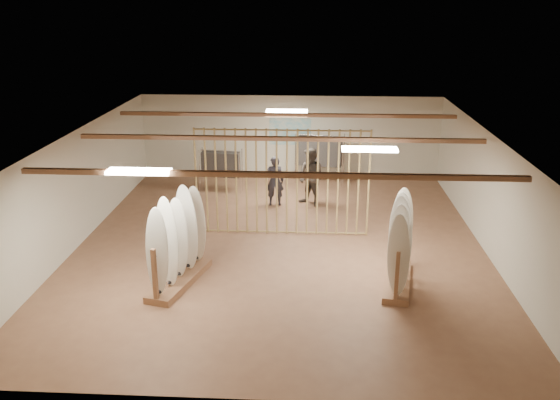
# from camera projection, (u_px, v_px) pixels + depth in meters

# --- Properties ---
(floor) EXTENTS (12.00, 12.00, 0.00)m
(floor) POSITION_uv_depth(u_px,v_px,m) (280.00, 246.00, 14.74)
(floor) COLOR #8C5F44
(floor) RESTS_ON ground
(ceiling) EXTENTS (12.00, 12.00, 0.00)m
(ceiling) POSITION_uv_depth(u_px,v_px,m) (280.00, 135.00, 13.84)
(ceiling) COLOR gray
(ceiling) RESTS_ON ground
(wall_back) EXTENTS (12.00, 0.00, 12.00)m
(wall_back) POSITION_uv_depth(u_px,v_px,m) (290.00, 137.00, 19.96)
(wall_back) COLOR beige
(wall_back) RESTS_ON ground
(wall_front) EXTENTS (12.00, 0.00, 12.00)m
(wall_front) POSITION_uv_depth(u_px,v_px,m) (257.00, 319.00, 8.62)
(wall_front) COLOR beige
(wall_front) RESTS_ON ground
(wall_left) EXTENTS (0.00, 12.00, 12.00)m
(wall_left) POSITION_uv_depth(u_px,v_px,m) (77.00, 189.00, 14.56)
(wall_left) COLOR beige
(wall_left) RESTS_ON ground
(wall_right) EXTENTS (0.00, 12.00, 12.00)m
(wall_right) POSITION_uv_depth(u_px,v_px,m) (490.00, 196.00, 14.02)
(wall_right) COLOR beige
(wall_right) RESTS_ON ground
(ceiling_slats) EXTENTS (9.50, 6.12, 0.10)m
(ceiling_slats) POSITION_uv_depth(u_px,v_px,m) (280.00, 139.00, 13.86)
(ceiling_slats) COLOR #906141
(ceiling_slats) RESTS_ON ground
(light_panels) EXTENTS (1.20, 0.35, 0.06)m
(light_panels) POSITION_uv_depth(u_px,v_px,m) (280.00, 138.00, 13.86)
(light_panels) COLOR white
(light_panels) RESTS_ON ground
(bamboo_partition) EXTENTS (4.45, 0.05, 2.78)m
(bamboo_partition) POSITION_uv_depth(u_px,v_px,m) (282.00, 182.00, 15.05)
(bamboo_partition) COLOR tan
(bamboo_partition) RESTS_ON ground
(poster) EXTENTS (1.40, 0.03, 0.90)m
(poster) POSITION_uv_depth(u_px,v_px,m) (290.00, 132.00, 19.88)
(poster) COLOR #359DBC
(poster) RESTS_ON ground
(rack_left) EXTENTS (1.08, 2.21, 2.04)m
(rack_left) POSITION_uv_depth(u_px,v_px,m) (178.00, 254.00, 12.57)
(rack_left) COLOR #906141
(rack_left) RESTS_ON floor
(rack_right) EXTENTS (0.87, 2.08, 1.92)m
(rack_right) POSITION_uv_depth(u_px,v_px,m) (399.00, 256.00, 12.55)
(rack_right) COLOR #906141
(rack_right) RESTS_ON floor
(clothing_rack_a) EXTENTS (1.28, 0.44, 1.38)m
(clothing_rack_a) POSITION_uv_depth(u_px,v_px,m) (221.00, 164.00, 18.60)
(clothing_rack_a) COLOR silver
(clothing_rack_a) RESTS_ON floor
(clothing_rack_b) EXTENTS (1.53, 0.62, 1.66)m
(clothing_rack_b) POSITION_uv_depth(u_px,v_px,m) (320.00, 151.00, 19.44)
(clothing_rack_b) COLOR silver
(clothing_rack_b) RESTS_ON floor
(shopper_a) EXTENTS (0.65, 0.46, 1.69)m
(shopper_a) POSITION_uv_depth(u_px,v_px,m) (275.00, 178.00, 17.39)
(shopper_a) COLOR #2A2830
(shopper_a) RESTS_ON floor
(shopper_b) EXTENTS (1.20, 1.16, 1.95)m
(shopper_b) POSITION_uv_depth(u_px,v_px,m) (311.00, 174.00, 17.33)
(shopper_b) COLOR #3C342E
(shopper_b) RESTS_ON floor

